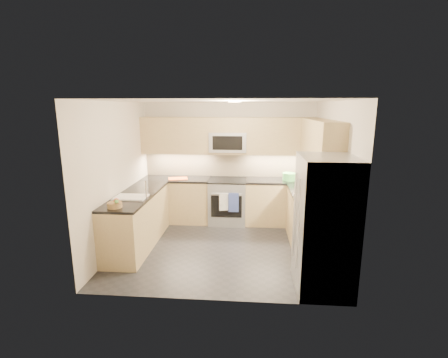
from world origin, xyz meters
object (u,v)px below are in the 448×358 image
(fruit_basket, at_px, (115,205))
(cutting_board, at_px, (178,179))
(microwave, at_px, (228,142))
(utensil_bowl, at_px, (289,177))
(gas_range, at_px, (228,202))
(refrigerator, at_px, (325,224))

(fruit_basket, bearing_deg, cutting_board, 75.81)
(microwave, height_order, utensil_bowl, microwave)
(gas_range, relative_size, refrigerator, 0.51)
(fruit_basket, bearing_deg, refrigerator, -6.80)
(microwave, distance_m, fruit_basket, 2.78)
(gas_range, height_order, utensil_bowl, utensil_bowl)
(microwave, xyz_separation_m, cutting_board, (-1.03, -0.18, -0.75))
(refrigerator, xyz_separation_m, cutting_board, (-2.48, 2.37, 0.05))
(gas_range, bearing_deg, cutting_board, -177.13)
(gas_range, distance_m, fruit_basket, 2.63)
(refrigerator, distance_m, utensil_bowl, 2.43)
(refrigerator, height_order, utensil_bowl, refrigerator)
(refrigerator, distance_m, cutting_board, 3.44)
(gas_range, bearing_deg, microwave, 90.00)
(gas_range, height_order, cutting_board, cutting_board)
(gas_range, bearing_deg, utensil_bowl, -0.23)
(cutting_board, bearing_deg, fruit_basket, -104.19)
(cutting_board, height_order, fruit_basket, fruit_basket)
(refrigerator, xyz_separation_m, utensil_bowl, (-0.19, 2.42, 0.12))
(microwave, distance_m, cutting_board, 1.29)
(refrigerator, relative_size, cutting_board, 4.63)
(utensil_bowl, height_order, fruit_basket, utensil_bowl)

